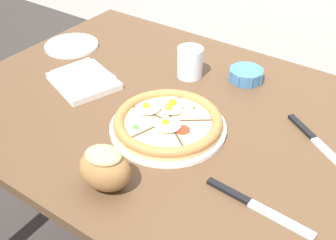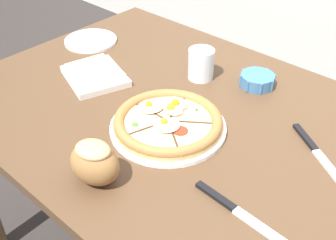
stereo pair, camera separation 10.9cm
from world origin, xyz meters
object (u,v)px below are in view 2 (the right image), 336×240
at_px(ramekin_bowl, 257,80).
at_px(bread_piece_near, 95,162).
at_px(knife_main, 319,155).
at_px(knife_spare, 241,214).
at_px(dining_table, 189,144).
at_px(pizza, 168,123).
at_px(napkin_folded, 95,74).
at_px(water_glass, 201,66).
at_px(side_saucer, 91,41).

xyz_separation_m(ramekin_bowl, bread_piece_near, (-0.04, -0.59, 0.04)).
xyz_separation_m(ramekin_bowl, knife_main, (0.29, -0.18, -0.02)).
distance_m(ramekin_bowl, knife_spare, 0.52).
distance_m(dining_table, knife_main, 0.36).
height_order(ramekin_bowl, knife_spare, ramekin_bowl).
xyz_separation_m(dining_table, knife_main, (0.34, 0.09, 0.10)).
relative_size(dining_table, pizza, 4.45).
bearing_deg(bread_piece_near, napkin_folded, 140.72).
bearing_deg(dining_table, napkin_folded, -172.88).
height_order(napkin_folded, knife_main, napkin_folded).
bearing_deg(napkin_folded, pizza, -6.09).
distance_m(water_glass, side_saucer, 0.46).
height_order(knife_spare, side_saucer, same).
bearing_deg(water_glass, bread_piece_near, -77.61).
xyz_separation_m(pizza, napkin_folded, (-0.34, 0.04, -0.00)).
height_order(pizza, napkin_folded, pizza).
relative_size(bread_piece_near, water_glass, 1.42).
bearing_deg(side_saucer, ramekin_bowl, 13.83).
bearing_deg(dining_table, water_glass, 121.10).
relative_size(pizza, bread_piece_near, 2.25).
bearing_deg(knife_main, side_saucer, -147.63).
height_order(dining_table, water_glass, water_glass).
height_order(napkin_folded, side_saucer, napkin_folded).
bearing_deg(napkin_folded, water_glass, 43.85).
relative_size(knife_main, water_glass, 2.27).
bearing_deg(knife_main, water_glass, -158.22).
relative_size(dining_table, side_saucer, 7.29).
bearing_deg(water_glass, pizza, -68.87).
distance_m(pizza, knife_spare, 0.33).
bearing_deg(bread_piece_near, knife_main, 51.29).
bearing_deg(napkin_folded, side_saucer, 143.70).
bearing_deg(pizza, dining_table, 83.46).
xyz_separation_m(bread_piece_near, knife_main, (0.33, 0.42, -0.05)).
bearing_deg(ramekin_bowl, pizza, -99.03).
bearing_deg(dining_table, ramekin_bowl, 80.23).
bearing_deg(ramekin_bowl, water_glass, -153.30).
bearing_deg(side_saucer, knife_main, -1.70).
relative_size(ramekin_bowl, water_glass, 1.15).
height_order(knife_main, knife_spare, same).
distance_m(knife_main, side_saucer, 0.90).
distance_m(napkin_folded, water_glass, 0.33).
xyz_separation_m(napkin_folded, side_saucer, (-0.21, 0.16, -0.01)).
bearing_deg(dining_table, pizza, -96.54).
relative_size(pizza, side_saucer, 1.64).
distance_m(ramekin_bowl, knife_main, 0.34).
xyz_separation_m(dining_table, ramekin_bowl, (0.05, 0.26, 0.11)).
relative_size(bread_piece_near, knife_spare, 0.54).
distance_m(knife_spare, water_glass, 0.56).
xyz_separation_m(knife_main, knife_spare, (-0.03, -0.28, 0.00)).
height_order(water_glass, side_saucer, water_glass).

